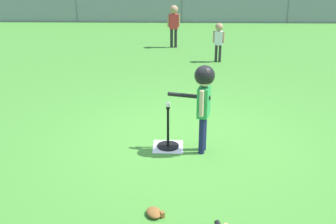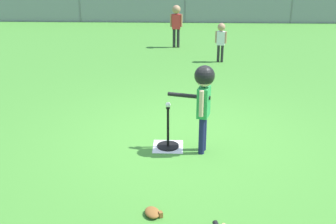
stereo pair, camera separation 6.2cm
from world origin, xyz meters
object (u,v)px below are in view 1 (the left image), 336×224
Objects in this scene: batter_child at (204,92)px; fielder_deep_center at (174,20)px; glove_by_plate at (154,213)px; baseball_on_tee at (168,105)px; batting_tee at (168,141)px; fielder_deep_left at (219,37)px.

batter_child is 6.60m from fielder_deep_center.
baseball_on_tee is at bearing 86.27° from glove_by_plate.
baseball_on_tee is 0.06× the size of fielder_deep_center.
batting_tee is 6.49m from fielder_deep_center.
batting_tee is 0.96m from batter_child.
fielder_deep_center is at bearing 89.88° from batting_tee.
fielder_deep_center reaches higher than batting_tee.
baseball_on_tee is (-0.00, 0.00, 0.56)m from batting_tee.
baseball_on_tee is at bearing -103.32° from fielder_deep_left.
fielder_deep_left is at bearing 76.68° from baseball_on_tee.
batting_tee is 2.34× the size of glove_by_plate.
fielder_deep_left is at bearing -54.55° from fielder_deep_center.
fielder_deep_left is 0.82× the size of fielder_deep_center.
baseball_on_tee is 0.08× the size of fielder_deep_left.
fielder_deep_center is (0.01, 6.45, 0.67)m from batting_tee.
batter_child is at bearing 68.95° from glove_by_plate.
batter_child is 1.30× the size of fielder_deep_left.
baseball_on_tee reaches higher than batting_tee.
fielder_deep_left is (1.15, 4.86, 0.53)m from batting_tee.
baseball_on_tee is 0.28× the size of glove_by_plate.
glove_by_plate is at bearing -111.05° from batter_child.
fielder_deep_left is (0.66, 4.99, -0.28)m from batter_child.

